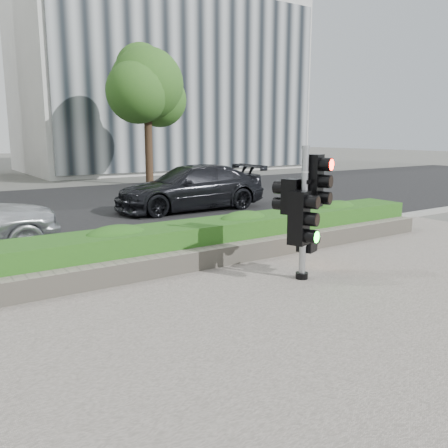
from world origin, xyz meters
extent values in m
plane|color=#51514C|center=(0.00, 0.00, 0.00)|extent=(120.00, 120.00, 0.00)
cube|color=#9E9389|center=(0.00, -2.50, 0.01)|extent=(16.00, 11.00, 0.03)
cube|color=black|center=(0.00, 10.00, 0.01)|extent=(60.00, 13.00, 0.02)
cube|color=gray|center=(0.00, 3.15, 0.06)|extent=(60.00, 0.25, 0.12)
cube|color=gray|center=(0.00, 1.90, 0.20)|extent=(12.00, 0.32, 0.34)
cube|color=#40912C|center=(0.00, 2.55, 0.37)|extent=(12.00, 1.00, 0.68)
cube|color=#B7B7B2|center=(11.00, 25.00, 6.00)|extent=(18.00, 10.00, 12.00)
cylinder|color=black|center=(5.50, 15.50, 1.79)|extent=(0.36, 0.36, 3.58)
sphere|color=#144618|center=(5.50, 15.50, 4.61)|extent=(3.33, 3.33, 3.33)
sphere|color=#144618|center=(6.27, 15.82, 3.97)|extent=(2.56, 2.56, 2.56)
sphere|color=#144618|center=(4.86, 15.12, 4.22)|extent=(2.82, 2.82, 2.82)
sphere|color=#144618|center=(5.50, 16.14, 5.38)|extent=(2.30, 2.30, 2.30)
cylinder|color=black|center=(1.15, 0.43, 0.08)|extent=(0.21, 0.21, 0.10)
cylinder|color=gray|center=(1.15, 0.43, 1.09)|extent=(0.11, 0.11, 2.11)
cylinder|color=gray|center=(1.15, 0.43, 2.17)|extent=(0.13, 0.13, 0.05)
cube|color=#FF1107|center=(1.38, 0.49, 1.63)|extent=(0.35, 0.35, 0.85)
cube|color=#14E51E|center=(0.94, 0.32, 1.08)|extent=(0.35, 0.35, 0.85)
cube|color=black|center=(1.09, 0.66, 1.37)|extent=(0.35, 0.35, 0.58)
cube|color=orange|center=(1.35, 0.54, 0.60)|extent=(0.35, 0.35, 0.31)
imported|color=black|center=(3.31, 7.81, 0.72)|extent=(4.88, 2.12, 1.40)
camera|label=1|loc=(-4.10, -5.07, 2.37)|focal=38.00mm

